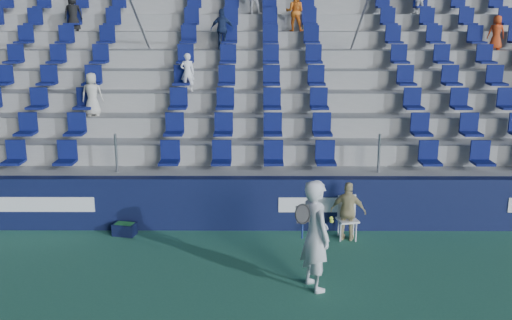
{
  "coord_description": "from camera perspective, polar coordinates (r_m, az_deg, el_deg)",
  "views": [
    {
      "loc": [
        0.25,
        -9.01,
        4.77
      ],
      "look_at": [
        0.2,
        2.8,
        1.7
      ],
      "focal_mm": 40.0,
      "sensor_mm": 36.0,
      "label": 1
    }
  ],
  "objects": [
    {
      "name": "line_judge_chair",
      "position": [
        12.55,
        9.09,
        -5.35
      ],
      "size": [
        0.49,
        0.5,
        0.93
      ],
      "color": "white",
      "rests_on": "ground"
    },
    {
      "name": "line_judge",
      "position": [
        12.38,
        9.21,
        -5.09
      ],
      "size": [
        0.82,
        0.53,
        1.29
      ],
      "primitive_type": "imported",
      "rotation": [
        0.0,
        0.0,
        2.84
      ],
      "color": "tan",
      "rests_on": "ground"
    },
    {
      "name": "ground",
      "position": [
        10.2,
        -1.23,
        -13.33
      ],
      "size": [
        70.0,
        70.0,
        0.0
      ],
      "primitive_type": "plane",
      "color": "#2F6F53",
      "rests_on": "ground"
    },
    {
      "name": "sponsor_wall",
      "position": [
        12.86,
        -0.88,
        -4.36
      ],
      "size": [
        24.0,
        0.32,
        1.2
      ],
      "color": "#10163C",
      "rests_on": "ground"
    },
    {
      "name": "grandstand",
      "position": [
        17.45,
        -0.61,
        5.9
      ],
      "size": [
        24.0,
        8.17,
        6.63
      ],
      "color": "#979792",
      "rests_on": "ground"
    },
    {
      "name": "ball_bin",
      "position": [
        12.98,
        -13.0,
        -6.69
      ],
      "size": [
        0.54,
        0.41,
        0.27
      ],
      "color": "black",
      "rests_on": "ground"
    },
    {
      "name": "tennis_player",
      "position": [
        10.07,
        5.95,
        -7.47
      ],
      "size": [
        0.77,
        0.86,
        2.0
      ],
      "color": "silver",
      "rests_on": "ground"
    }
  ]
}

